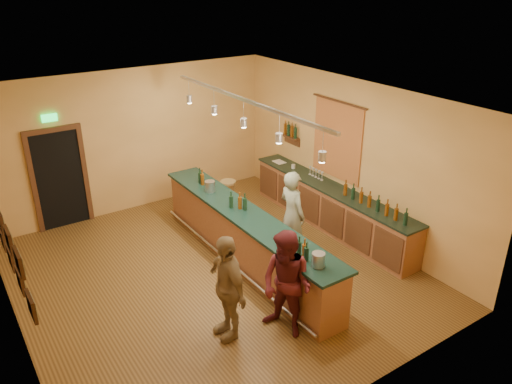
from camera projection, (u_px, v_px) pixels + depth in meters
floor at (214, 274)px, 9.13m from camera, size 7.00×7.00×0.00m
ceiling at (207, 102)px, 7.83m from camera, size 6.50×7.00×0.02m
wall_back at (134, 141)px, 11.13m from camera, size 6.50×0.02×3.20m
wall_front at (357, 297)px, 5.83m from camera, size 6.50×0.02×3.20m
wall_left at (3, 249)px, 6.83m from camera, size 0.02×7.00×3.20m
wall_right at (350, 158)px, 10.13m from camera, size 0.02×7.00×3.20m
doorway at (59, 177)px, 10.44m from camera, size 1.15×0.09×2.48m
tapestry at (337, 141)px, 10.33m from camera, size 0.03×1.40×1.60m
bottle_shelf at (290, 132)px, 11.51m from camera, size 0.17×0.55×0.54m
picture_grid at (11, 249)px, 6.13m from camera, size 0.06×2.20×0.70m
back_counter at (331, 207)px, 10.58m from camera, size 0.60×4.55×1.27m
tasting_bar at (245, 235)px, 9.23m from camera, size 0.73×5.10×1.38m
pendant_track at (244, 109)px, 8.27m from camera, size 0.11×4.60×0.50m
bartender at (292, 214)px, 9.41m from camera, size 0.44×0.65×1.74m
customer_a at (287, 285)px, 7.34m from camera, size 0.87×0.99×1.71m
customer_b at (227, 287)px, 7.29m from camera, size 0.48×1.02×1.69m
bar_stool at (228, 187)px, 11.28m from camera, size 0.36×0.36×0.74m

